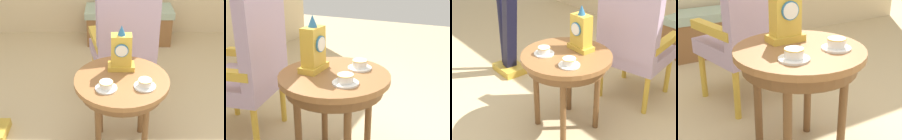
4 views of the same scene
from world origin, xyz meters
TOP-DOWN VIEW (x-y plane):
  - side_table at (0.06, 0.07)m, footprint 0.66×0.66m
  - teacup_left at (-0.05, -0.05)m, footprint 0.15×0.15m
  - teacup_right at (0.21, -0.03)m, footprint 0.15×0.15m
  - mantel_clock at (0.05, 0.21)m, footprint 0.19×0.11m
  - armchair at (0.10, 0.76)m, footprint 0.64×0.63m
  - window_bench at (0.20, 1.95)m, footprint 1.07×0.40m

SIDE VIEW (x-z plane):
  - window_bench at x=0.20m, z-range 0.00..0.44m
  - side_table at x=0.06m, z-range 0.23..0.86m
  - armchair at x=0.10m, z-range 0.02..1.16m
  - teacup_left at x=-0.05m, z-range 0.62..0.67m
  - teacup_right at x=0.21m, z-range 0.62..0.68m
  - mantel_clock at x=0.05m, z-range 0.59..0.93m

